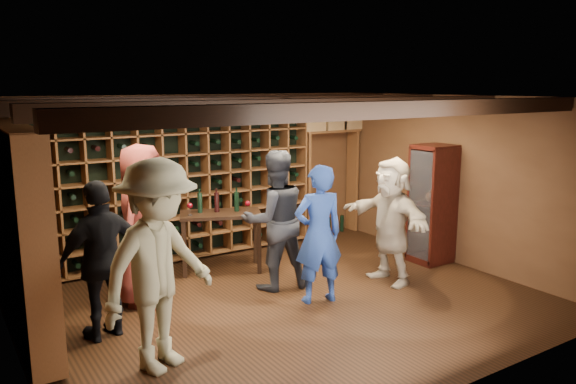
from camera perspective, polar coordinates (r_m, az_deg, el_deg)
ground at (r=7.06m, az=-0.10°, el=-11.16°), size 6.00×6.00×0.00m
room_shell at (r=6.59m, az=-0.35°, el=8.88°), size 6.00×6.00×6.00m
wine_rack_back at (r=8.53m, az=-11.65°, el=0.52°), size 4.65×0.30×2.20m
wine_rack_left at (r=6.54m, az=-25.75°, el=-3.49°), size 0.30×2.65×2.20m
crate_shelf at (r=9.89m, az=4.32°, el=4.58°), size 1.20×0.32×2.07m
display_cabinet at (r=8.66m, az=14.41°, el=-1.42°), size 0.55×0.50×1.75m
man_blue_shirt at (r=6.85m, az=3.12°, el=-4.31°), size 0.70×0.54×1.71m
man_grey_suit at (r=7.29m, az=-1.36°, el=-2.89°), size 1.00×0.84×1.83m
guest_red_floral at (r=6.99m, az=-14.55°, el=-3.27°), size 1.11×1.13×1.97m
guest_woman_black at (r=6.20m, az=-18.31°, el=-6.60°), size 1.06×0.62×1.69m
guest_khaki at (r=5.35m, az=-12.99°, el=-7.37°), size 1.49×1.21×2.00m
guest_beige at (r=7.66m, az=10.41°, el=-2.85°), size 0.55×1.60×1.71m
tasting_table at (r=8.06m, az=-6.89°, el=-2.76°), size 1.27×0.97×1.14m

